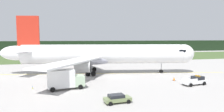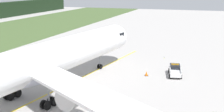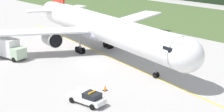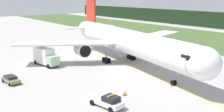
# 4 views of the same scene
# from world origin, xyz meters

# --- Properties ---
(ground) EXTENTS (320.00, 320.00, 0.00)m
(ground) POSITION_xyz_m (0.00, 0.00, 0.00)
(ground) COLOR #A6A29E
(taxiway_centerline_main) EXTENTS (66.72, 11.00, 0.01)m
(taxiway_centerline_main) POSITION_xyz_m (-2.64, 4.85, 0.00)
(taxiway_centerline_main) COLOR yellow
(taxiway_centerline_main) RESTS_ON ground
(airliner) EXTENTS (51.72, 45.17, 15.33)m
(airliner) POSITION_xyz_m (-3.28, 4.95, 5.17)
(airliner) COLOR white
(airliner) RESTS_ON ground
(ops_pickup_truck) EXTENTS (5.52, 2.93, 1.94)m
(ops_pickup_truck) POSITION_xyz_m (13.64, -12.06, 0.90)
(ops_pickup_truck) COLOR silver
(ops_pickup_truck) RESTS_ON ground
(catering_truck) EXTENTS (7.06, 3.71, 3.90)m
(catering_truck) POSITION_xyz_m (-12.49, -9.88, 1.94)
(catering_truck) COLOR #ABC6A3
(catering_truck) RESTS_ON ground
(staff_car) EXTENTS (4.25, 2.40, 1.30)m
(staff_car) POSITION_xyz_m (-4.72, -19.66, 0.70)
(staff_car) COLOR #708051
(staff_car) RESTS_ON ground
(apron_cone) EXTENTS (0.64, 0.64, 0.80)m
(apron_cone) POSITION_xyz_m (11.68, -7.25, 0.39)
(apron_cone) COLOR black
(apron_cone) RESTS_ON ground
(taxiway_edge_light_west) EXTENTS (0.12, 0.12, 0.47)m
(taxiway_edge_light_west) POSITION_xyz_m (-18.47, -8.32, 0.26)
(taxiway_edge_light_west) COLOR yellow
(taxiway_edge_light_west) RESTS_ON ground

